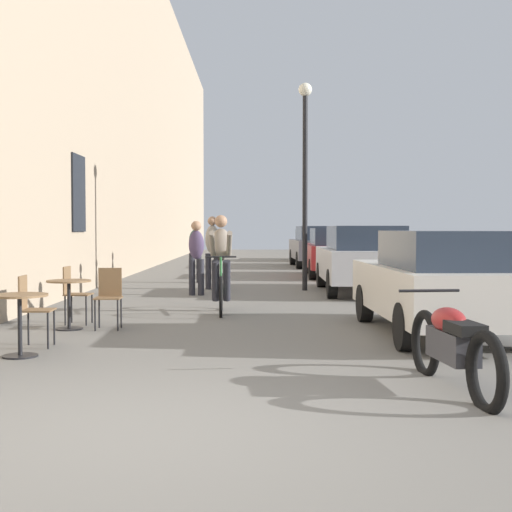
{
  "coord_description": "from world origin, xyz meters",
  "views": [
    {
      "loc": [
        0.75,
        -5.07,
        1.47
      ],
      "look_at": [
        0.72,
        10.94,
        0.84
      ],
      "focal_mm": 49.33,
      "sensor_mm": 36.0,
      "label": 1
    }
  ],
  "objects_px": {
    "pedestrian_near": "(198,253)",
    "parked_car_second": "(363,258)",
    "cafe_chair_near_toward_street": "(33,306)",
    "cyclist_on_bicycle": "(222,266)",
    "pedestrian_mid": "(213,248)",
    "cafe_table_mid": "(70,294)",
    "street_lamp": "(306,159)",
    "pedestrian_far": "(196,248)",
    "parked_car_nearest": "(441,281)",
    "parked_car_third": "(336,252)",
    "cafe_chair_mid_toward_street": "(75,291)",
    "parked_car_fifth": "(312,244)",
    "cafe_chair_mid_toward_wall": "(110,294)",
    "cafe_table_near": "(21,312)",
    "parked_motorcycle": "(454,346)",
    "parked_car_fourth": "(319,246)"
  },
  "relations": [
    {
      "from": "street_lamp",
      "to": "pedestrian_far",
      "type": "bearing_deg",
      "value": 139.95
    },
    {
      "from": "street_lamp",
      "to": "pedestrian_near",
      "type": "bearing_deg",
      "value": -153.71
    },
    {
      "from": "parked_car_second",
      "to": "cafe_table_mid",
      "type": "bearing_deg",
      "value": -131.53
    },
    {
      "from": "cafe_chair_mid_toward_wall",
      "to": "pedestrian_near",
      "type": "relative_size",
      "value": 0.54
    },
    {
      "from": "cafe_chair_mid_toward_wall",
      "to": "cyclist_on_bicycle",
      "type": "height_order",
      "value": "cyclist_on_bicycle"
    },
    {
      "from": "cafe_table_mid",
      "to": "street_lamp",
      "type": "relative_size",
      "value": 0.15
    },
    {
      "from": "cafe_chair_mid_toward_street",
      "to": "parked_car_second",
      "type": "height_order",
      "value": "parked_car_second"
    },
    {
      "from": "cyclist_on_bicycle",
      "to": "pedestrian_mid",
      "type": "xyz_separation_m",
      "value": [
        -0.44,
        4.69,
        0.19
      ]
    },
    {
      "from": "cyclist_on_bicycle",
      "to": "parked_car_third",
      "type": "relative_size",
      "value": 0.42
    },
    {
      "from": "cafe_chair_mid_toward_street",
      "to": "pedestrian_far",
      "type": "xyz_separation_m",
      "value": [
        1.16,
        8.26,
        0.41
      ]
    },
    {
      "from": "pedestrian_far",
      "to": "parked_car_nearest",
      "type": "distance_m",
      "value": 10.27
    },
    {
      "from": "cafe_chair_mid_toward_street",
      "to": "pedestrian_mid",
      "type": "distance_m",
      "value": 6.46
    },
    {
      "from": "parked_car_fifth",
      "to": "parked_car_second",
      "type": "bearing_deg",
      "value": -90.32
    },
    {
      "from": "cafe_chair_mid_toward_street",
      "to": "parked_car_fourth",
      "type": "bearing_deg",
      "value": 72.28
    },
    {
      "from": "parked_car_nearest",
      "to": "parked_car_fifth",
      "type": "height_order",
      "value": "parked_car_nearest"
    },
    {
      "from": "parked_car_second",
      "to": "parked_car_fifth",
      "type": "distance_m",
      "value": 16.3
    },
    {
      "from": "pedestrian_near",
      "to": "parked_car_second",
      "type": "bearing_deg",
      "value": 8.88
    },
    {
      "from": "cafe_chair_near_toward_street",
      "to": "parked_car_nearest",
      "type": "height_order",
      "value": "parked_car_nearest"
    },
    {
      "from": "cafe_table_mid",
      "to": "cafe_chair_mid_toward_street",
      "type": "height_order",
      "value": "cafe_chair_mid_toward_street"
    },
    {
      "from": "cafe_table_mid",
      "to": "pedestrian_far",
      "type": "height_order",
      "value": "pedestrian_far"
    },
    {
      "from": "cyclist_on_bicycle",
      "to": "parked_motorcycle",
      "type": "distance_m",
      "value": 6.4
    },
    {
      "from": "cafe_table_near",
      "to": "pedestrian_mid",
      "type": "height_order",
      "value": "pedestrian_mid"
    },
    {
      "from": "cafe_table_mid",
      "to": "pedestrian_near",
      "type": "height_order",
      "value": "pedestrian_near"
    },
    {
      "from": "street_lamp",
      "to": "parked_car_nearest",
      "type": "height_order",
      "value": "street_lamp"
    },
    {
      "from": "cafe_chair_near_toward_street",
      "to": "pedestrian_mid",
      "type": "relative_size",
      "value": 0.5
    },
    {
      "from": "cafe_chair_mid_toward_street",
      "to": "parked_motorcycle",
      "type": "distance_m",
      "value": 6.37
    },
    {
      "from": "pedestrian_mid",
      "to": "street_lamp",
      "type": "height_order",
      "value": "street_lamp"
    },
    {
      "from": "parked_car_second",
      "to": "parked_motorcycle",
      "type": "bearing_deg",
      "value": -93.7
    },
    {
      "from": "cyclist_on_bicycle",
      "to": "parked_car_second",
      "type": "bearing_deg",
      "value": 50.9
    },
    {
      "from": "pedestrian_far",
      "to": "parked_car_third",
      "type": "distance_m",
      "value": 4.69
    },
    {
      "from": "cafe_table_near",
      "to": "parked_motorcycle",
      "type": "xyz_separation_m",
      "value": [
        4.51,
        -1.64,
        -0.12
      ]
    },
    {
      "from": "cafe_chair_near_toward_street",
      "to": "cafe_chair_mid_toward_street",
      "type": "xyz_separation_m",
      "value": [
        -0.02,
        2.1,
        0.0
      ]
    },
    {
      "from": "pedestrian_near",
      "to": "parked_car_third",
      "type": "distance_m",
      "value": 7.0
    },
    {
      "from": "cafe_table_near",
      "to": "parked_car_fifth",
      "type": "height_order",
      "value": "parked_car_fifth"
    },
    {
      "from": "parked_car_second",
      "to": "street_lamp",
      "type": "bearing_deg",
      "value": 153.26
    },
    {
      "from": "pedestrian_far",
      "to": "parked_car_nearest",
      "type": "xyz_separation_m",
      "value": [
        4.17,
        -9.39,
        -0.18
      ]
    },
    {
      "from": "cafe_chair_mid_toward_wall",
      "to": "pedestrian_far",
      "type": "relative_size",
      "value": 0.54
    },
    {
      "from": "pedestrian_near",
      "to": "parked_car_third",
      "type": "bearing_deg",
      "value": 57.85
    },
    {
      "from": "pedestrian_far",
      "to": "parked_car_third",
      "type": "xyz_separation_m",
      "value": [
        4.06,
        2.35,
        -0.16
      ]
    },
    {
      "from": "street_lamp",
      "to": "parked_car_fifth",
      "type": "xyz_separation_m",
      "value": [
        1.36,
        15.66,
        -2.37
      ]
    },
    {
      "from": "cafe_chair_near_toward_street",
      "to": "parked_car_third",
      "type": "bearing_deg",
      "value": 67.73
    },
    {
      "from": "cyclist_on_bicycle",
      "to": "pedestrian_far",
      "type": "xyz_separation_m",
      "value": [
        -1.04,
        6.74,
        0.12
      ]
    },
    {
      "from": "parked_motorcycle",
      "to": "parked_car_fifth",
      "type": "bearing_deg",
      "value": 88.42
    },
    {
      "from": "street_lamp",
      "to": "parked_motorcycle",
      "type": "relative_size",
      "value": 2.29
    },
    {
      "from": "cafe_chair_mid_toward_wall",
      "to": "pedestrian_mid",
      "type": "distance_m",
      "value": 6.8
    },
    {
      "from": "cafe_chair_near_toward_street",
      "to": "cyclist_on_bicycle",
      "type": "relative_size",
      "value": 0.51
    },
    {
      "from": "street_lamp",
      "to": "parked_car_fourth",
      "type": "height_order",
      "value": "street_lamp"
    },
    {
      "from": "cafe_table_mid",
      "to": "pedestrian_far",
      "type": "relative_size",
      "value": 0.44
    },
    {
      "from": "cafe_table_near",
      "to": "parked_car_fifth",
      "type": "distance_m",
      "value": 24.87
    },
    {
      "from": "cyclist_on_bicycle",
      "to": "street_lamp",
      "type": "xyz_separation_m",
      "value": [
        1.77,
        4.38,
        2.3
      ]
    }
  ]
}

